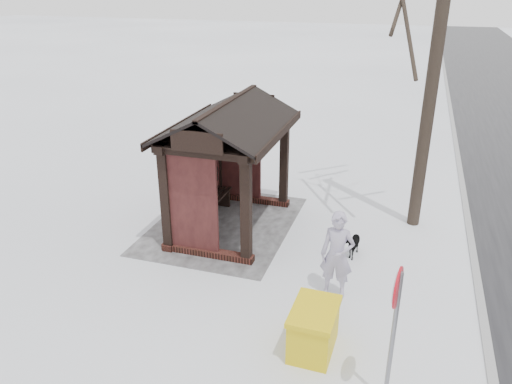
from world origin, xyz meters
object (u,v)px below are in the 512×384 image
bus_shelter (223,140)px  grit_bin (314,329)px  dog (351,243)px  road_sign (395,308)px  pedestrian (337,255)px

bus_shelter → grit_bin: 5.06m
dog → grit_bin: grit_bin is taller
bus_shelter → dog: 3.67m
road_sign → dog: bearing=-158.2°
bus_shelter → dog: size_ratio=5.33×
dog → road_sign: 4.28m
bus_shelter → dog: bus_shelter is taller
pedestrian → grit_bin: (1.64, -0.08, -0.45)m
pedestrian → road_sign: road_sign is taller
bus_shelter → pedestrian: size_ratio=2.11×
pedestrian → grit_bin: 1.70m
grit_bin → bus_shelter: bearing=-140.4°
grit_bin → pedestrian: bearing=178.4°
grit_bin → road_sign: road_sign is taller
pedestrian → dog: pedestrian is taller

